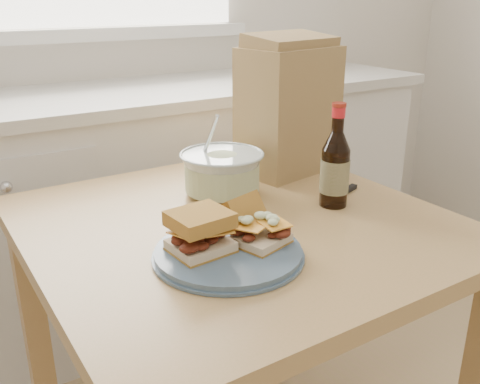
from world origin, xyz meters
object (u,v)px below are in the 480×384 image
coleslaw_bowl (222,174)px  plate (228,253)px  paper_bag (288,111)px  dining_table (237,262)px  beer_bottle (335,168)px

coleslaw_bowl → plate: bearing=-118.2°
plate → paper_bag: paper_bag is taller
coleslaw_bowl → paper_bag: size_ratio=0.61×
dining_table → plate: size_ratio=3.19×
coleslaw_bowl → beer_bottle: 0.29m
beer_bottle → plate: bearing=-157.5°
coleslaw_bowl → dining_table: bearing=-108.1°
dining_table → beer_bottle: (0.25, -0.05, 0.21)m
coleslaw_bowl → beer_bottle: bearing=-46.7°
beer_bottle → dining_table: bearing=175.4°
paper_bag → beer_bottle: bearing=-114.4°
coleslaw_bowl → beer_bottle: beer_bottle is taller
plate → coleslaw_bowl: coleslaw_bowl is taller
coleslaw_bowl → beer_bottle: (0.20, -0.21, 0.04)m
plate → beer_bottle: (0.37, 0.10, 0.09)m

